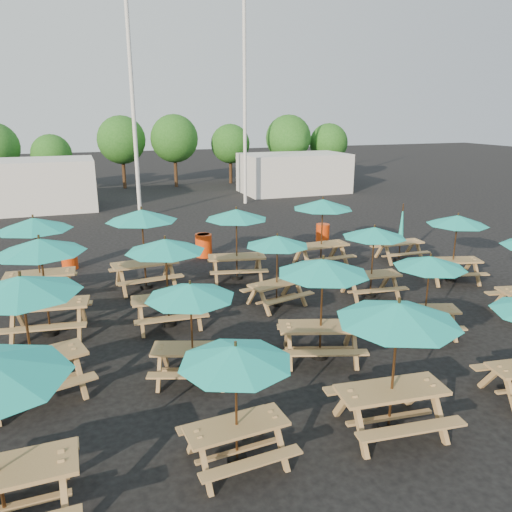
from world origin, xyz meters
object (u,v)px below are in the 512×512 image
object	(u,v)px
picnic_unit_13	(430,267)
waste_bin_2	(205,246)
waste_bin_3	(323,235)
picnic_unit_8	(398,320)
picnic_unit_5	(190,297)
picnic_unit_4	(236,362)
picnic_unit_9	(323,273)
picnic_unit_10	(277,245)
picnic_unit_2	(40,252)
picnic_unit_6	(166,251)
picnic_unit_18	(457,224)
picnic_unit_14	(374,237)
waste_bin_1	(203,245)
picnic_unit_7	(142,220)
picnic_unit_3	(34,229)
picnic_unit_19	(401,237)
picnic_unit_1	(22,293)
waste_bin_0	(69,257)
picnic_unit_11	(236,219)
picnic_unit_15	(323,208)

from	to	relation	value
picnic_unit_13	waste_bin_2	distance (m)	9.30
waste_bin_3	picnic_unit_8	bearing A→B (deg)	-111.67
picnic_unit_5	waste_bin_3	world-z (taller)	picnic_unit_5
picnic_unit_4	waste_bin_2	size ratio (longest dim) A/B	2.33
picnic_unit_9	picnic_unit_10	bearing A→B (deg)	103.46
picnic_unit_2	picnic_unit_8	distance (m)	8.41
picnic_unit_6	waste_bin_2	size ratio (longest dim) A/B	2.66
picnic_unit_5	picnic_unit_9	bearing A→B (deg)	18.10
picnic_unit_9	picnic_unit_18	distance (m)	7.24
picnic_unit_13	picnic_unit_5	bearing A→B (deg)	-159.30
picnic_unit_2	picnic_unit_14	distance (m)	8.98
picnic_unit_5	waste_bin_1	world-z (taller)	picnic_unit_5
picnic_unit_6	picnic_unit_7	xyz separation A→B (m)	(-0.18, 3.09, 0.16)
picnic_unit_9	picnic_unit_3	bearing A→B (deg)	153.42
picnic_unit_3	picnic_unit_8	xyz separation A→B (m)	(6.04, -8.82, -0.08)
picnic_unit_5	picnic_unit_8	size ratio (longest dim) A/B	0.96
picnic_unit_2	picnic_unit_3	bearing A→B (deg)	103.75
picnic_unit_13	picnic_unit_19	bearing A→B (deg)	78.77
picnic_unit_19	waste_bin_1	xyz separation A→B (m)	(-6.79, 2.97, -0.44)
picnic_unit_1	waste_bin_2	bearing A→B (deg)	41.67
picnic_unit_14	picnic_unit_18	size ratio (longest dim) A/B	0.92
picnic_unit_6	picnic_unit_18	distance (m)	9.34
picnic_unit_5	picnic_unit_13	xyz separation A→B (m)	(5.93, 0.21, -0.07)
waste_bin_0	waste_bin_3	size ratio (longest dim) A/B	1.00
picnic_unit_5	picnic_unit_6	size ratio (longest dim) A/B	0.99
waste_bin_1	waste_bin_3	xyz separation A→B (m)	(5.10, -0.02, 0.00)
picnic_unit_11	picnic_unit_19	world-z (taller)	picnic_unit_11
picnic_unit_13	waste_bin_1	bearing A→B (deg)	131.08
picnic_unit_10	waste_bin_3	world-z (taller)	picnic_unit_10
picnic_unit_1	picnic_unit_7	xyz separation A→B (m)	(2.88, 5.61, 0.01)
picnic_unit_2	picnic_unit_9	world-z (taller)	picnic_unit_2
picnic_unit_3	picnic_unit_15	distance (m)	9.25
picnic_unit_6	picnic_unit_10	xyz separation A→B (m)	(3.16, 0.34, -0.23)
picnic_unit_19	picnic_unit_7	bearing A→B (deg)	-177.86
picnic_unit_10	picnic_unit_15	bearing A→B (deg)	31.19
picnic_unit_10	picnic_unit_19	bearing A→B (deg)	9.41
picnic_unit_19	picnic_unit_5	bearing A→B (deg)	-144.63
picnic_unit_7	picnic_unit_9	size ratio (longest dim) A/B	0.99
waste_bin_0	picnic_unit_6	bearing A→B (deg)	-67.96
picnic_unit_14	picnic_unit_15	size ratio (longest dim) A/B	0.88
picnic_unit_6	picnic_unit_1	bearing A→B (deg)	-137.72
picnic_unit_10	picnic_unit_11	size ratio (longest dim) A/B	0.91
picnic_unit_5	picnic_unit_11	size ratio (longest dim) A/B	0.97
picnic_unit_7	waste_bin_1	distance (m)	4.20
waste_bin_1	picnic_unit_9	bearing A→B (deg)	-86.63
picnic_unit_13	waste_bin_0	distance (m)	12.11
waste_bin_1	waste_bin_2	bearing A→B (deg)	-58.28
picnic_unit_6	waste_bin_0	bearing A→B (deg)	114.88
picnic_unit_13	waste_bin_3	size ratio (longest dim) A/B	2.52
picnic_unit_3	picnic_unit_4	bearing A→B (deg)	-66.65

